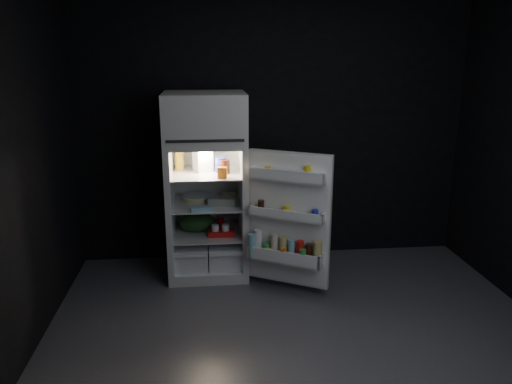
{
  "coord_description": "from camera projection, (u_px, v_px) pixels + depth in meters",
  "views": [
    {
      "loc": [
        -0.7,
        -3.38,
        2.13
      ],
      "look_at": [
        -0.25,
        1.0,
        0.9
      ],
      "focal_mm": 35.0,
      "sensor_mm": 36.0,
      "label": 1
    }
  ],
  "objects": [
    {
      "name": "egg_carton",
      "position": [
        222.0,
        202.0,
        4.76
      ],
      "size": [
        0.27,
        0.14,
        0.07
      ],
      "primitive_type": "cube",
      "rotation": [
        0.0,
        0.0,
        -0.16
      ],
      "color": "gray",
      "rests_on": "refrigerator"
    },
    {
      "name": "wall_front",
      "position": [
        394.0,
        267.0,
        1.89
      ],
      "size": [
        4.0,
        0.0,
        2.7
      ],
      "primitive_type": "cube",
      "color": "black",
      "rests_on": "ground"
    },
    {
      "name": "wall_back",
      "position": [
        273.0,
        131.0,
        5.14
      ],
      "size": [
        4.0,
        0.0,
        2.7
      ],
      "primitive_type": "cube",
      "color": "black",
      "rests_on": "ground"
    },
    {
      "name": "wrapped_pkg",
      "position": [
        229.0,
        196.0,
        4.99
      ],
      "size": [
        0.14,
        0.12,
        0.05
      ],
      "primitive_type": "cube",
      "rotation": [
        0.0,
        0.0,
        -0.09
      ],
      "color": "beige",
      "rests_on": "refrigerator"
    },
    {
      "name": "small_carton",
      "position": [
        222.0,
        173.0,
        4.55
      ],
      "size": [
        0.09,
        0.07,
        0.1
      ],
      "primitive_type": "cube",
      "rotation": [
        0.0,
        0.0,
        -0.13
      ],
      "color": "#CB6817",
      "rests_on": "refrigerator"
    },
    {
      "name": "wall_left",
      "position": [
        10.0,
        174.0,
        3.32
      ],
      "size": [
        0.0,
        3.4,
        2.7
      ],
      "primitive_type": "cube",
      "color": "black",
      "rests_on": "ground"
    },
    {
      "name": "jam_jar",
      "position": [
        225.0,
        166.0,
        4.73
      ],
      "size": [
        0.12,
        0.12,
        0.13
      ],
      "primitive_type": "cylinder",
      "rotation": [
        0.0,
        0.0,
        0.37
      ],
      "color": "black",
      "rests_on": "refrigerator"
    },
    {
      "name": "refrigerator",
      "position": [
        206.0,
        179.0,
        4.82
      ],
      "size": [
        0.76,
        0.71,
        1.78
      ],
      "color": "silver",
      "rests_on": "ground"
    },
    {
      "name": "milk_jug",
      "position": [
        203.0,
        159.0,
        4.79
      ],
      "size": [
        0.2,
        0.2,
        0.24
      ],
      "primitive_type": "cube",
      "rotation": [
        0.0,
        0.0,
        0.4
      ],
      "color": "white",
      "rests_on": "refrigerator"
    },
    {
      "name": "small_can_red",
      "position": [
        220.0,
        222.0,
        5.07
      ],
      "size": [
        0.08,
        0.08,
        0.09
      ],
      "primitive_type": "cylinder",
      "rotation": [
        0.0,
        0.0,
        -0.09
      ],
      "color": "red",
      "rests_on": "refrigerator"
    },
    {
      "name": "produce_bag",
      "position": [
        197.0,
        221.0,
        4.92
      ],
      "size": [
        0.38,
        0.34,
        0.2
      ],
      "primitive_type": "ellipsoid",
      "rotation": [
        0.0,
        0.0,
        -0.17
      ],
      "color": "#193815",
      "rests_on": "refrigerator"
    },
    {
      "name": "flat_package",
      "position": [
        201.0,
        209.0,
        4.59
      ],
      "size": [
        0.2,
        0.13,
        0.04
      ],
      "primitive_type": "cube",
      "rotation": [
        0.0,
        0.0,
        0.17
      ],
      "color": "#7FB4C4",
      "rests_on": "refrigerator"
    },
    {
      "name": "fridge_door",
      "position": [
        288.0,
        223.0,
        4.43
      ],
      "size": [
        0.72,
        0.52,
        1.22
      ],
      "color": "silver",
      "rests_on": "ground"
    },
    {
      "name": "yogurt_tray",
      "position": [
        222.0,
        233.0,
        4.82
      ],
      "size": [
        0.26,
        0.15,
        0.05
      ],
      "primitive_type": "cube",
      "rotation": [
        0.0,
        0.0,
        -0.05
      ],
      "color": "red",
      "rests_on": "refrigerator"
    },
    {
      "name": "floor",
      "position": [
        301.0,
        337.0,
        3.88
      ],
      "size": [
        4.0,
        3.4,
        0.0
      ],
      "primitive_type": "cube",
      "color": "#505055",
      "rests_on": "ground"
    },
    {
      "name": "amber_bottle",
      "position": [
        179.0,
        159.0,
        4.84
      ],
      "size": [
        0.11,
        0.11,
        0.22
      ],
      "primitive_type": "cylinder",
      "rotation": [
        0.0,
        0.0,
        0.36
      ],
      "color": "gold",
      "rests_on": "refrigerator"
    },
    {
      "name": "mayo_jar",
      "position": [
        221.0,
        165.0,
        4.77
      ],
      "size": [
        0.12,
        0.12,
        0.14
      ],
      "primitive_type": "cylinder",
      "rotation": [
        0.0,
        0.0,
        -0.17
      ],
      "color": "#1C279C",
      "rests_on": "refrigerator"
    },
    {
      "name": "small_can_silver",
      "position": [
        227.0,
        223.0,
        5.04
      ],
      "size": [
        0.08,
        0.08,
        0.09
      ],
      "primitive_type": "cylinder",
      "rotation": [
        0.0,
        0.0,
        0.03
      ],
      "color": "silver",
      "rests_on": "refrigerator"
    },
    {
      "name": "pie",
      "position": [
        198.0,
        198.0,
        4.93
      ],
      "size": [
        0.33,
        0.33,
        0.04
      ],
      "primitive_type": "cylinder",
      "rotation": [
        0.0,
        0.0,
        -0.09
      ],
      "color": "tan",
      "rests_on": "refrigerator"
    }
  ]
}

